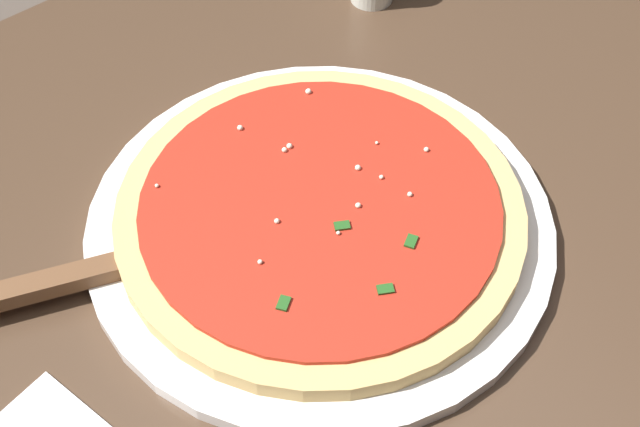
{
  "coord_description": "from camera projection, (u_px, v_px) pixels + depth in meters",
  "views": [
    {
      "loc": [
        -0.25,
        -0.31,
        1.31
      ],
      "look_at": [
        0.04,
        0.02,
        0.79
      ],
      "focal_mm": 47.91,
      "sensor_mm": 36.0,
      "label": 1
    }
  ],
  "objects": [
    {
      "name": "pizza",
      "position": [
        320.0,
        211.0,
        0.67
      ],
      "size": [
        0.32,
        0.32,
        0.02
      ],
      "color": "#DBB26B",
      "rests_on": "serving_plate"
    },
    {
      "name": "serving_plate",
      "position": [
        320.0,
        224.0,
        0.69
      ],
      "size": [
        0.37,
        0.37,
        0.01
      ],
      "primitive_type": "cylinder",
      "color": "white",
      "rests_on": "restaurant_table"
    },
    {
      "name": "restaurant_table",
      "position": [
        305.0,
        363.0,
        0.77
      ],
      "size": [
        1.0,
        0.88,
        0.77
      ],
      "color": "black",
      "rests_on": "ground_plane"
    },
    {
      "name": "pizza_server",
      "position": [
        103.0,
        271.0,
        0.64
      ],
      "size": [
        0.22,
        0.12,
        0.01
      ],
      "color": "silver",
      "rests_on": "serving_plate"
    }
  ]
}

